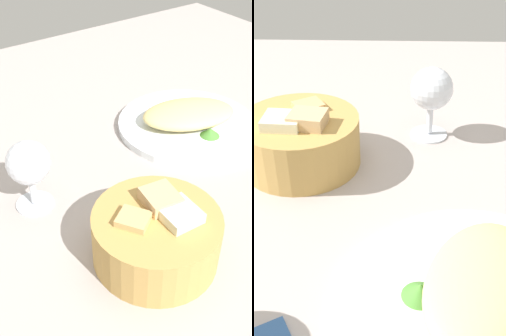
# 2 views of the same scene
# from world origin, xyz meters

# --- Properties ---
(ground_plane) EXTENTS (1.40, 1.40, 0.02)m
(ground_plane) POSITION_xyz_m (0.00, 0.00, -0.01)
(ground_plane) COLOR #ACA19C
(plate) EXTENTS (0.28, 0.28, 0.01)m
(plate) POSITION_xyz_m (-0.12, -0.10, 0.01)
(plate) COLOR white
(plate) RESTS_ON ground_plane
(omelette) EXTENTS (0.21, 0.17, 0.04)m
(omelette) POSITION_xyz_m (-0.12, -0.10, 0.03)
(omelette) COLOR #E8D081
(omelette) RESTS_ON plate
(lettuce_garnish) EXTENTS (0.04, 0.04, 0.02)m
(lettuce_garnish) POSITION_xyz_m (-0.12, -0.04, 0.02)
(lettuce_garnish) COLOR #478632
(lettuce_garnish) RESTS_ON plate
(bread_basket) EXTENTS (0.17, 0.17, 0.09)m
(bread_basket) POSITION_xyz_m (0.14, 0.12, 0.04)
(bread_basket) COLOR tan
(bread_basket) RESTS_ON ground_plane
(wine_glass_near) EXTENTS (0.07, 0.07, 0.12)m
(wine_glass_near) POSITION_xyz_m (0.23, -0.07, 0.08)
(wine_glass_near) COLOR silver
(wine_glass_near) RESTS_ON ground_plane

